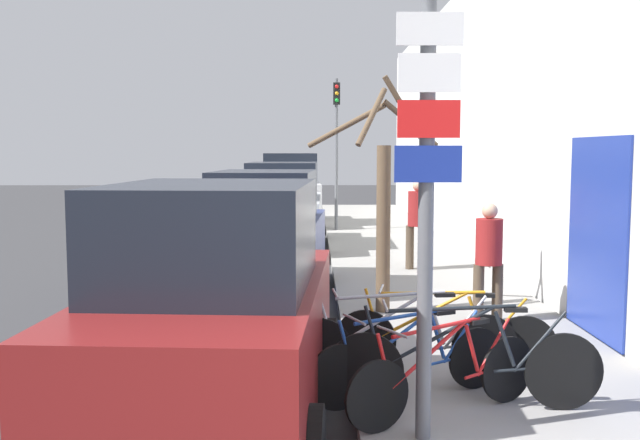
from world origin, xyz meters
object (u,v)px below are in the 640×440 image
at_px(signpost, 426,202).
at_px(bicycle_2, 411,361).
at_px(bicycle_4, 444,339).
at_px(traffic_light, 336,133).
at_px(bicycle_0, 446,376).
at_px(parked_car_2, 283,211).
at_px(bicycle_3, 402,345).
at_px(bicycle_1, 464,365).
at_px(parked_car_1, 266,242).
at_px(street_tree, 383,204).
at_px(parked_car_3, 290,194).
at_px(parked_car_0, 216,315).
at_px(pedestrian_far, 418,218).
at_px(pedestrian_near, 489,253).

height_order(signpost, bicycle_2, signpost).
relative_size(bicycle_4, traffic_light, 0.51).
distance_m(bicycle_2, traffic_light, 14.90).
distance_m(bicycle_0, parked_car_2, 11.79).
bearing_deg(traffic_light, bicycle_0, -88.14).
bearing_deg(bicycle_3, bicycle_1, -151.38).
xyz_separation_m(parked_car_1, street_tree, (1.82, -1.50, 0.75)).
height_order(bicycle_1, parked_car_3, parked_car_3).
distance_m(bicycle_0, bicycle_4, 1.20).
bearing_deg(bicycle_0, bicycle_2, -0.21).
bearing_deg(bicycle_3, parked_car_0, 104.54).
distance_m(bicycle_1, parked_car_1, 5.99).
height_order(bicycle_1, bicycle_3, bicycle_1).
xyz_separation_m(signpost, bicycle_3, (-0.00, 1.38, -1.55)).
xyz_separation_m(signpost, bicycle_2, (0.02, 0.94, -1.59)).
xyz_separation_m(bicycle_3, parked_car_2, (-1.66, 10.71, 0.46)).
bearing_deg(bicycle_2, parked_car_0, 72.34).
xyz_separation_m(bicycle_2, pedestrian_far, (1.16, 7.49, 0.67)).
height_order(parked_car_0, pedestrian_far, parked_car_0).
relative_size(bicycle_0, parked_car_0, 0.41).
xyz_separation_m(bicycle_3, parked_car_1, (-1.70, 4.83, 0.44)).
distance_m(bicycle_2, bicycle_4, 0.86).
distance_m(bicycle_4, parked_car_2, 10.65).
bearing_deg(pedestrian_near, bicycle_3, 48.58).
bearing_deg(parked_car_2, bicycle_4, -77.46).
distance_m(bicycle_3, parked_car_2, 10.85).
xyz_separation_m(bicycle_2, parked_car_0, (-1.82, -0.18, 0.49)).
xyz_separation_m(parked_car_0, street_tree, (1.91, 3.95, 0.73)).
distance_m(parked_car_1, pedestrian_far, 3.64).
relative_size(bicycle_1, traffic_light, 0.56).
relative_size(street_tree, traffic_light, 0.77).
relative_size(signpost, parked_car_2, 0.77).
bearing_deg(bicycle_4, signpost, 174.30).
height_order(parked_car_1, traffic_light, traffic_light).
distance_m(bicycle_2, pedestrian_near, 3.49).
height_order(signpost, bicycle_0, signpost).
relative_size(parked_car_0, parked_car_2, 0.97).
distance_m(bicycle_3, parked_car_1, 5.14).
xyz_separation_m(bicycle_3, parked_car_3, (-1.68, 16.08, 0.54)).
bearing_deg(parked_car_0, bicycle_1, 0.90).
bearing_deg(bicycle_3, street_tree, -6.38).
distance_m(signpost, pedestrian_far, 8.56).
distance_m(pedestrian_near, street_tree, 1.69).
distance_m(signpost, street_tree, 4.73).
bearing_deg(parked_car_1, pedestrian_far, 41.46).
xyz_separation_m(bicycle_2, pedestrian_near, (1.50, 3.10, 0.59)).
bearing_deg(parked_car_3, parked_car_0, -93.32).
xyz_separation_m(parked_car_0, traffic_light, (1.58, 14.86, 2.02)).
distance_m(bicycle_2, bicycle_3, 0.44).
relative_size(bicycle_2, parked_car_2, 0.43).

